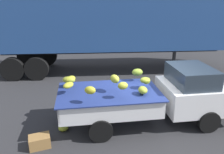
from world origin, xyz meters
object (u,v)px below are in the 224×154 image
at_px(fallen_banana_bunch_near_tailgate, 63,127).
at_px(produce_crate, 40,141).
at_px(semi_trailer, 111,21).
at_px(pickup_truck, 176,93).

xyz_separation_m(fallen_banana_bunch_near_tailgate, produce_crate, (-0.50, -0.71, 0.06)).
relative_size(semi_trailer, fallen_banana_bunch_near_tailgate, 38.94).
xyz_separation_m(pickup_truck, semi_trailer, (-1.63, 5.13, 1.66)).
relative_size(pickup_truck, fallen_banana_bunch_near_tailgate, 17.08).
height_order(semi_trailer, fallen_banana_bunch_near_tailgate, semi_trailer).
bearing_deg(produce_crate, semi_trailer, 70.14).
xyz_separation_m(semi_trailer, produce_crate, (-2.25, -6.24, -2.38)).
xyz_separation_m(pickup_truck, produce_crate, (-3.88, -1.11, -0.73)).
bearing_deg(fallen_banana_bunch_near_tailgate, pickup_truck, 6.83).
xyz_separation_m(semi_trailer, fallen_banana_bunch_near_tailgate, (-1.76, -5.54, -2.45)).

